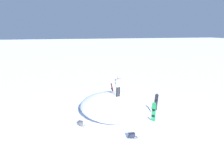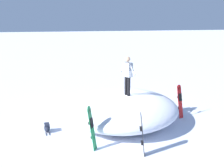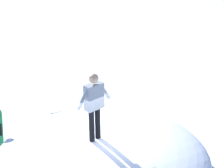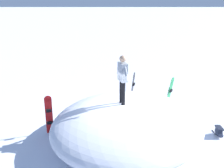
{
  "view_description": "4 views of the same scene",
  "coord_description": "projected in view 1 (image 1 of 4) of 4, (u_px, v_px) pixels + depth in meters",
  "views": [
    {
      "loc": [
        11.24,
        -2.82,
        6.49
      ],
      "look_at": [
        -0.72,
        -0.29,
        2.31
      ],
      "focal_mm": 25.27,
      "sensor_mm": 36.0,
      "label": 1
    },
    {
      "loc": [
        4.01,
        11.26,
        4.61
      ],
      "look_at": [
        0.26,
        -0.37,
        1.79
      ],
      "focal_mm": 43.33,
      "sensor_mm": 36.0,
      "label": 2
    },
    {
      "loc": [
        -6.03,
        2.57,
        5.28
      ],
      "look_at": [
        0.34,
        -0.69,
        2.47
      ],
      "focal_mm": 45.3,
      "sensor_mm": 36.0,
      "label": 3
    },
    {
      "loc": [
        -0.68,
        -8.35,
        5.0
      ],
      "look_at": [
        -0.71,
        -0.03,
        2.13
      ],
      "focal_mm": 40.88,
      "sensor_mm": 36.0,
      "label": 4
    }
  ],
  "objects": [
    {
      "name": "ground",
      "position": [
        117.0,
        113.0,
        13.06
      ],
      "size": [
        240.0,
        240.0,
        0.0
      ],
      "primitive_type": "plane",
      "color": "white"
    },
    {
      "name": "snow_mound",
      "position": [
        115.0,
        105.0,
        12.94
      ],
      "size": [
        7.39,
        7.61,
        1.33
      ],
      "primitive_type": "ellipsoid",
      "rotation": [
        0.0,
        0.0,
        1.07
      ],
      "color": "white",
      "rests_on": "ground"
    },
    {
      "name": "snowboarder_standing",
      "position": [
        118.0,
        85.0,
        12.61
      ],
      "size": [
        0.39,
        1.04,
        1.77
      ],
      "color": "black",
      "rests_on": "snow_mound"
    },
    {
      "name": "snowboard_primary_upright",
      "position": [
        112.0,
        90.0,
        15.63
      ],
      "size": [
        0.34,
        0.36,
        1.64
      ],
      "color": "red",
      "rests_on": "ground"
    },
    {
      "name": "snowboard_secondary_upright",
      "position": [
        156.0,
        102.0,
        13.13
      ],
      "size": [
        0.26,
        0.32,
        1.6
      ],
      "color": "black",
      "rests_on": "ground"
    },
    {
      "name": "snowboard_tertiary_upright",
      "position": [
        154.0,
        112.0,
        11.48
      ],
      "size": [
        0.39,
        0.4,
        1.67
      ],
      "color": "#1E8C47",
      "rests_on": "ground"
    },
    {
      "name": "backpack_near",
      "position": [
        80.0,
        123.0,
        11.24
      ],
      "size": [
        0.52,
        0.61,
        0.37
      ],
      "color": "#4C4C51",
      "rests_on": "ground"
    },
    {
      "name": "backpack_far",
      "position": [
        132.0,
        136.0,
        9.93
      ],
      "size": [
        0.25,
        0.69,
        0.37
      ],
      "color": "#1E2333",
      "rests_on": "ground"
    }
  ]
}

